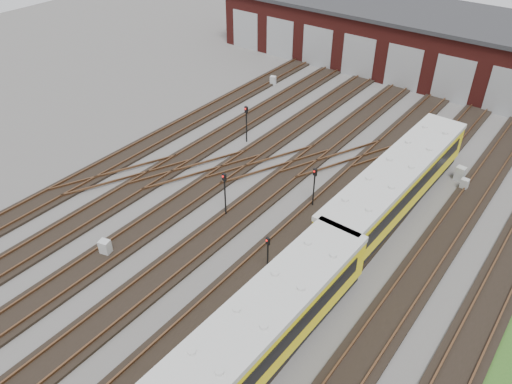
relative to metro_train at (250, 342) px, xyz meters
The scene contains 12 objects.
ground 6.51m from the metro_train, 166.43° to the left, with size 120.00×120.00×0.00m, color #484643.
track_network 6.78m from the metro_train, 161.73° to the left, with size 30.40×70.00×0.33m.
maintenance_shed 41.87m from the metro_train, 98.25° to the left, with size 51.00×12.50×6.35m.
metro_train is the anchor object (origin of this frame).
signal_mast_0 12.16m from the metro_train, 135.48° to the left, with size 0.30×0.28×3.42m.
signal_mast_1 22.21m from the metro_train, 128.41° to the left, with size 0.30×0.28×3.24m.
signal_mast_2 13.71m from the metro_train, 109.25° to the left, with size 0.29×0.27×3.14m.
signal_mast_3 6.24m from the metro_train, 118.55° to the left, with size 0.27×0.25×3.07m.
relay_cabinet_1 34.22m from the metro_train, 123.65° to the left, with size 0.56×0.46×0.93m, color #B2B6B8.
relay_cabinet_2 12.25m from the metro_train, behind, with size 0.63×0.53×1.06m, color #B2B6B8.
relay_cabinet_3 21.68m from the metro_train, 81.60° to the left, with size 0.53×0.44×0.89m, color #B2B6B8.
relay_cabinet_4 22.63m from the metro_train, 83.72° to the left, with size 0.66×0.55×1.11m, color #B2B6B8.
Camera 1 is at (15.04, -12.98, 21.00)m, focal length 35.00 mm.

